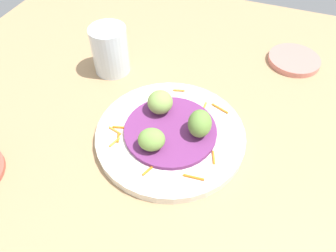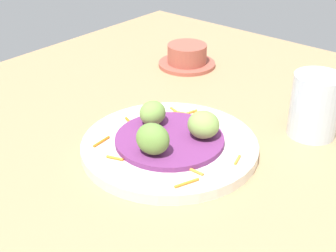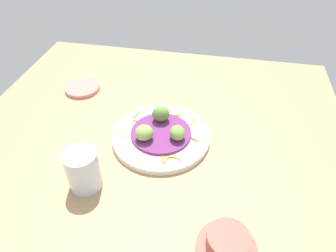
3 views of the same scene
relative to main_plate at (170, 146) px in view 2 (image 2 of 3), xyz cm
name	(u,v)px [view 2 (image 2 of 3)]	position (x,y,z in cm)	size (l,w,h in cm)	color
table_surface	(193,152)	(1.99, 3.46, -1.85)	(110.00, 110.00, 2.00)	tan
main_plate	(170,146)	(0.00, 0.00, 0.00)	(27.38, 27.38, 1.69)	silver
cabbage_bed	(170,139)	(0.00, 0.00, 1.25)	(16.86, 16.86, 0.82)	#702D6B
carrot_garnish	(167,138)	(-0.81, 0.35, 1.05)	(21.97, 20.51, 0.40)	orange
guac_scoop_left	(153,113)	(-4.88, 1.59, 3.58)	(4.12, 4.64, 3.84)	#759E47
guac_scoop_center	(153,139)	(1.07, -5.02, 4.03)	(4.17, 5.05, 4.74)	olive
guac_scoop_right	(203,125)	(3.81, 3.43, 3.77)	(4.90, 4.73, 4.21)	#84A851
terracotta_bowl	(187,57)	(-19.75, 29.42, 1.26)	(12.38, 12.38, 4.85)	#A85142
water_glass	(315,105)	(14.37, 19.25, 4.39)	(7.88, 7.88, 10.47)	silver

